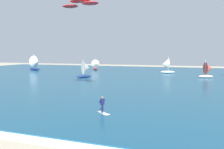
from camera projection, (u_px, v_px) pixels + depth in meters
The scene contains 9 objects.
ocean at pixel (162, 78), 59.05m from camera, with size 160.00×90.00×0.10m, color navy.
shoreline_foam at pixel (72, 142), 16.64m from camera, with size 67.56×2.38×0.01m, color white.
kitesurfer at pixel (103, 107), 24.24m from camera, with size 1.86×1.69×1.67m.
kite at pixel (80, 3), 34.16m from camera, with size 6.64×3.62×0.96m.
sailboat_trailing at pixel (36, 63), 83.84m from camera, with size 4.98×4.31×5.65m.
sailboat_center_horizon at pixel (86, 69), 59.08m from camera, with size 3.91×3.92×4.43m.
sailboat_mid_left at pixel (96, 65), 84.72m from camera, with size 3.35×3.65×4.06m.
sailboat_far_left at pixel (166, 66), 71.28m from camera, with size 4.42×3.93×4.97m.
sailboat_far_right at pixel (208, 70), 58.54m from camera, with size 3.81×3.40×4.28m.
Camera 1 is at (8.76, -8.49, 6.18)m, focal length 38.70 mm.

